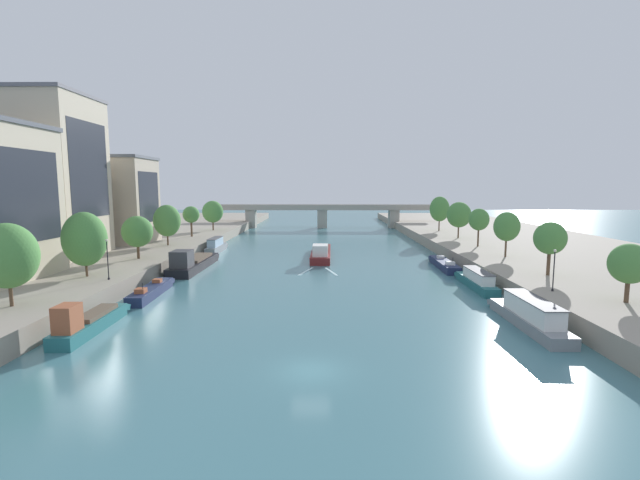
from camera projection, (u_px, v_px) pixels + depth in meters
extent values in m
plane|color=#42757F|center=(311.00, 371.00, 28.78)|extent=(400.00, 400.00, 0.00)
cube|color=gray|center=(118.00, 245.00, 83.73)|extent=(36.00, 170.00, 1.95)
cube|color=gray|center=(526.00, 245.00, 82.75)|extent=(36.00, 170.00, 1.95)
cube|color=maroon|center=(321.00, 254.00, 74.87)|extent=(3.36, 16.75, 1.13)
cube|color=maroon|center=(322.00, 246.00, 83.50)|extent=(2.99, 1.28, 0.93)
cube|color=maroon|center=(321.00, 251.00, 74.80)|extent=(3.42, 16.75, 0.06)
cube|color=white|center=(320.00, 250.00, 69.06)|extent=(2.39, 3.37, 1.72)
cube|color=black|center=(321.00, 247.00, 70.69)|extent=(1.88, 0.06, 0.48)
cube|color=brown|center=(321.00, 248.00, 76.43)|extent=(2.56, 8.72, 0.36)
cylinder|color=#232328|center=(323.00, 252.00, 69.74)|extent=(0.07, 0.07, 1.10)
cube|color=silver|center=(331.00, 271.00, 62.34)|extent=(1.92, 5.88, 0.03)
cube|color=silver|center=(306.00, 271.00, 62.43)|extent=(2.08, 5.85, 0.03)
cube|color=#23666B|center=(91.00, 325.00, 36.62)|extent=(2.18, 9.77, 1.04)
cube|color=#23666B|center=(119.00, 307.00, 41.78)|extent=(1.88, 1.27, 0.88)
cube|color=#23666B|center=(90.00, 319.00, 36.55)|extent=(2.22, 9.77, 0.06)
cube|color=#9E5133|center=(67.00, 318.00, 33.14)|extent=(1.51, 1.98, 2.07)
cube|color=black|center=(74.00, 311.00, 34.08)|extent=(1.17, 0.06, 0.58)
cube|color=brown|center=(96.00, 313.00, 37.49)|extent=(1.64, 5.09, 0.36)
cylinder|color=#232328|center=(74.00, 323.00, 33.59)|extent=(0.07, 0.07, 1.10)
cube|color=#1E284C|center=(151.00, 292.00, 48.31)|extent=(2.19, 10.02, 1.01)
cube|color=#1E284C|center=(166.00, 281.00, 53.59)|extent=(1.76, 1.28, 0.87)
cube|color=#1E284C|center=(151.00, 287.00, 48.25)|extent=(2.22, 10.02, 0.06)
cube|color=#9E5133|center=(157.00, 281.00, 50.39)|extent=(0.94, 0.93, 0.40)
cube|color=#9E5133|center=(141.00, 291.00, 45.45)|extent=(1.03, 1.14, 0.48)
cylinder|color=#232328|center=(143.00, 288.00, 45.22)|extent=(0.07, 0.07, 1.10)
cube|color=black|center=(194.00, 265.00, 64.34)|extent=(3.41, 15.31, 1.18)
cube|color=black|center=(209.00, 256.00, 72.25)|extent=(3.13, 1.27, 0.96)
cube|color=black|center=(194.00, 261.00, 64.26)|extent=(3.48, 15.31, 0.06)
cube|color=#38383D|center=(182.00, 259.00, 58.97)|extent=(2.49, 3.08, 2.24)
cube|color=black|center=(185.00, 255.00, 60.46)|extent=(1.97, 0.05, 0.63)
cube|color=brown|center=(197.00, 258.00, 65.76)|extent=(2.63, 7.97, 0.36)
cylinder|color=#232328|center=(187.00, 262.00, 59.64)|extent=(0.07, 0.07, 1.10)
cube|color=gray|center=(216.00, 249.00, 80.91)|extent=(1.89, 9.46, 1.12)
cube|color=gray|center=(223.00, 245.00, 85.93)|extent=(1.76, 1.25, 0.93)
cube|color=gray|center=(216.00, 246.00, 80.84)|extent=(1.93, 9.46, 0.06)
cube|color=#9EBCD6|center=(215.00, 242.00, 80.28)|extent=(1.54, 6.06, 1.44)
cube|color=#4C4C51|center=(215.00, 238.00, 80.18)|extent=(1.65, 6.24, 0.08)
cylinder|color=#232328|center=(213.00, 245.00, 77.95)|extent=(0.07, 0.07, 1.10)
cube|color=gray|center=(529.00, 321.00, 37.82)|extent=(2.32, 11.73, 0.94)
cube|color=gray|center=(500.00, 302.00, 43.97)|extent=(2.12, 1.22, 0.83)
cube|color=gray|center=(529.00, 316.00, 37.76)|extent=(2.37, 11.73, 0.06)
cube|color=white|center=(533.00, 309.00, 37.08)|extent=(1.89, 7.51, 1.55)
cube|color=#4C4C51|center=(533.00, 299.00, 36.98)|extent=(2.02, 7.74, 0.08)
cylinder|color=#232328|center=(555.00, 322.00, 34.20)|extent=(0.07, 0.07, 1.10)
cube|color=#23666B|center=(476.00, 284.00, 52.34)|extent=(1.86, 10.38, 0.93)
cube|color=#23666B|center=(462.00, 274.00, 57.83)|extent=(1.76, 1.21, 0.82)
cube|color=#23666B|center=(477.00, 280.00, 52.28)|extent=(1.90, 10.38, 0.06)
cube|color=white|center=(478.00, 276.00, 51.70)|extent=(1.52, 6.64, 1.16)
cube|color=#4C4C51|center=(479.00, 271.00, 51.62)|extent=(1.63, 6.84, 0.08)
cylinder|color=#232328|center=(489.00, 281.00, 49.12)|extent=(0.07, 0.07, 1.10)
cube|color=#1E284C|center=(444.00, 265.00, 64.91)|extent=(2.23, 11.32, 1.01)
cube|color=#1E284C|center=(435.00, 258.00, 70.85)|extent=(1.94, 1.25, 0.87)
cube|color=#1E284C|center=(444.00, 261.00, 64.85)|extent=(2.27, 11.32, 0.06)
cube|color=white|center=(440.00, 257.00, 67.28)|extent=(1.03, 0.92, 0.40)
cube|color=white|center=(450.00, 263.00, 61.68)|extent=(1.13, 1.12, 0.48)
cylinder|color=#232328|center=(453.00, 261.00, 61.41)|extent=(0.07, 0.07, 1.10)
cylinder|color=brown|center=(11.00, 290.00, 37.01)|extent=(0.30, 0.30, 2.83)
ellipsoid|color=#4C8942|center=(8.00, 256.00, 36.65)|extent=(4.72, 4.72, 5.52)
cylinder|color=brown|center=(86.00, 265.00, 49.36)|extent=(0.26, 0.26, 2.58)
ellipsoid|color=#4C8942|center=(85.00, 239.00, 48.99)|extent=(4.71, 4.71, 6.09)
cylinder|color=brown|center=(138.00, 249.00, 61.51)|extent=(0.38, 0.38, 2.63)
ellipsoid|color=#4C8942|center=(137.00, 232.00, 61.20)|extent=(4.19, 4.19, 4.37)
cylinder|color=brown|center=(168.00, 237.00, 75.50)|extent=(0.28, 0.28, 2.77)
ellipsoid|color=#4C8942|center=(167.00, 221.00, 75.15)|extent=(4.56, 4.56, 5.43)
cylinder|color=brown|center=(192.00, 228.00, 88.54)|extent=(0.39, 0.39, 3.57)
ellipsoid|color=#4C8942|center=(191.00, 214.00, 88.21)|extent=(3.30, 3.30, 3.32)
cylinder|color=brown|center=(213.00, 224.00, 101.40)|extent=(0.33, 0.33, 2.92)
ellipsoid|color=#4C8942|center=(213.00, 212.00, 101.05)|extent=(4.77, 4.77, 5.03)
cylinder|color=brown|center=(627.00, 288.00, 38.24)|extent=(0.38, 0.38, 2.49)
ellipsoid|color=#4C8942|center=(629.00, 264.00, 37.97)|extent=(3.34, 3.34, 3.50)
cylinder|color=brown|center=(549.00, 261.00, 49.95)|extent=(0.39, 0.39, 3.27)
ellipsoid|color=#4C8942|center=(550.00, 238.00, 49.63)|extent=(3.53, 3.53, 3.70)
cylinder|color=brown|center=(506.00, 246.00, 63.04)|extent=(0.27, 0.27, 3.24)
ellipsoid|color=#4C8942|center=(507.00, 227.00, 62.71)|extent=(3.63, 3.63, 4.20)
cylinder|color=brown|center=(478.00, 236.00, 74.03)|extent=(0.28, 0.28, 3.55)
ellipsoid|color=#4C8942|center=(479.00, 219.00, 73.69)|extent=(3.38, 3.38, 3.71)
cylinder|color=brown|center=(458.00, 230.00, 86.02)|extent=(0.28, 0.28, 3.22)
ellipsoid|color=#4C8942|center=(459.00, 215.00, 85.65)|extent=(4.66, 4.66, 4.99)
cylinder|color=brown|center=(439.00, 223.00, 99.76)|extent=(0.27, 0.27, 3.46)
ellipsoid|color=#4C8942|center=(440.00, 209.00, 99.36)|extent=(4.40, 4.40, 5.66)
cylinder|color=black|center=(108.00, 261.00, 47.54)|extent=(0.11, 0.11, 4.19)
sphere|color=#EAE5C6|center=(107.00, 240.00, 47.26)|extent=(0.28, 0.28, 0.28)
cylinder|color=black|center=(109.00, 279.00, 47.78)|extent=(0.22, 0.22, 0.20)
cylinder|color=black|center=(554.00, 272.00, 42.28)|extent=(0.11, 0.11, 3.84)
sphere|color=#EAE5C6|center=(555.00, 251.00, 42.03)|extent=(0.28, 0.28, 0.28)
cylinder|color=black|center=(552.00, 290.00, 42.50)|extent=(0.22, 0.22, 0.20)
cube|color=#232833|center=(30.00, 196.00, 46.61)|extent=(0.04, 10.19, 9.90)
cube|color=beige|center=(55.00, 178.00, 63.10)|extent=(10.18, 12.65, 22.72)
cube|color=slate|center=(49.00, 95.00, 61.68)|extent=(10.48, 13.03, 0.50)
cube|color=#232833|center=(90.00, 170.00, 62.89)|extent=(0.04, 10.12, 13.63)
cube|color=#B2A38E|center=(108.00, 201.00, 78.45)|extent=(14.96, 10.64, 14.93)
cube|color=#565B66|center=(105.00, 158.00, 77.51)|extent=(15.41, 10.96, 0.50)
cube|color=#232833|center=(149.00, 197.00, 78.27)|extent=(0.04, 8.52, 8.96)
cube|color=#9E998E|center=(322.00, 209.00, 127.84)|extent=(65.84, 4.40, 0.60)
cube|color=#9E998E|center=(322.00, 207.00, 125.77)|extent=(65.84, 0.30, 0.90)
cube|color=#9E998E|center=(322.00, 206.00, 129.74)|extent=(65.84, 0.30, 0.90)
cube|color=#9E998E|center=(251.00, 219.00, 128.46)|extent=(2.80, 3.60, 5.25)
cube|color=#9E998E|center=(322.00, 219.00, 128.20)|extent=(2.80, 3.60, 5.25)
cube|color=#9E998E|center=(394.00, 219.00, 127.94)|extent=(2.80, 3.60, 5.25)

